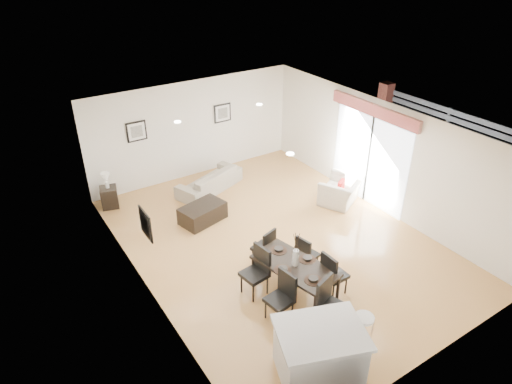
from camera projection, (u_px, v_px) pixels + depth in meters
ground at (277, 241)px, 10.23m from camera, size 8.00×8.00×0.00m
wall_back at (194, 129)px, 12.48m from camera, size 6.00×0.04×2.70m
wall_front at (438, 301)px, 6.65m from camera, size 6.00×0.04×2.70m
wall_left at (142, 233)px, 8.14m from camera, size 0.04×8.00×2.70m
wall_right at (380, 156)px, 10.99m from camera, size 0.04×8.00×2.70m
ceiling at (280, 128)px, 8.90m from camera, size 6.00×8.00×0.02m
sofa at (209, 180)px, 12.17m from camera, size 2.07×1.38×0.56m
armchair at (341, 191)px, 11.56m from camera, size 1.31×1.26×0.66m
courtyard_plant_a at (445, 169)px, 12.74m from camera, size 0.64×0.59×0.59m
courtyard_plant_b at (410, 150)px, 13.83m from camera, size 0.43×0.43×0.61m
dining_table at (295, 268)px, 8.48m from camera, size 1.15×1.75×0.67m
dining_chair_wnear at (283, 294)px, 7.96m from camera, size 0.48×0.48×0.95m
dining_chair_wfar at (258, 268)px, 8.54m from camera, size 0.50×0.50×0.99m
dining_chair_enear at (332, 272)px, 8.50m from camera, size 0.42×0.42×0.93m
dining_chair_efar at (306, 253)px, 9.10m from camera, size 0.44×0.44×0.83m
dining_chair_head at (329, 301)px, 7.77m from camera, size 0.56×0.56×0.99m
dining_chair_foot at (266, 246)px, 9.28m from camera, size 0.48×0.48×0.86m
vase at (296, 252)px, 8.31m from camera, size 0.90×1.37×0.70m
coffee_table at (203, 213)px, 10.86m from camera, size 1.18×0.87×0.42m
side_table at (109, 197)px, 11.41m from camera, size 0.50×0.50×0.54m
table_lamp at (106, 178)px, 11.15m from camera, size 0.21×0.21×0.41m
cushion at (341, 186)px, 11.35m from camera, size 0.32×0.24×0.31m
kitchen_island at (319, 353)px, 6.93m from camera, size 1.58×1.40×0.92m
bar_stool at (364, 321)px, 7.29m from camera, size 0.32×0.32×0.71m
framed_print_back_left at (136, 131)px, 11.56m from camera, size 0.52×0.04×0.52m
framed_print_back_right at (222, 113)px, 12.74m from camera, size 0.52×0.04×0.52m
framed_print_left_wall at (146, 224)px, 7.86m from camera, size 0.04×0.52×0.52m
sliding_door at (371, 140)px, 11.03m from camera, size 0.12×2.70×2.57m
courtyard at (432, 134)px, 13.33m from camera, size 6.00×6.00×2.00m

